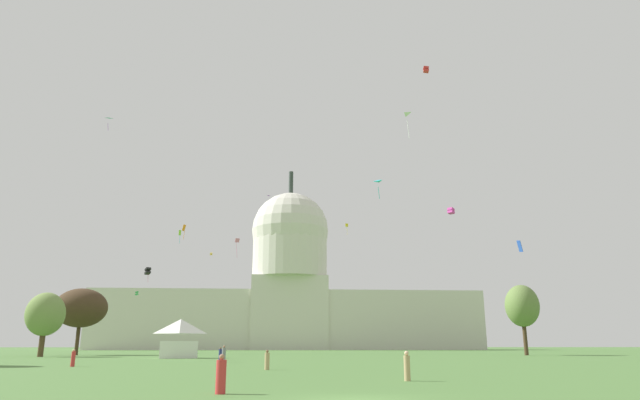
# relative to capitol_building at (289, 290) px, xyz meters

# --- Properties ---
(capitol_building) EXTENTS (146.86, 30.32, 70.55)m
(capitol_building) POSITION_rel_capitol_building_xyz_m (0.00, 0.00, 0.00)
(capitol_building) COLOR beige
(capitol_building) RESTS_ON ground_plane
(event_tent) EXTENTS (6.05, 5.05, 5.57)m
(event_tent) POSITION_rel_capitol_building_xyz_m (-18.61, -129.69, -19.70)
(event_tent) COLOR white
(event_tent) RESTS_ON ground_plane
(tree_west_far) EXTENTS (12.37, 11.75, 12.34)m
(tree_west_far) POSITION_rel_capitol_building_xyz_m (-41.77, -104.85, -13.87)
(tree_west_far) COLOR #42301E
(tree_west_far) RESTS_ON ground_plane
(tree_west_near) EXTENTS (8.88, 8.80, 10.26)m
(tree_west_near) POSITION_rel_capitol_building_xyz_m (-42.39, -119.18, -15.83)
(tree_west_near) COLOR #4C3823
(tree_west_near) RESTS_ON ground_plane
(tree_east_mid) EXTENTS (9.17, 9.77, 12.93)m
(tree_east_mid) POSITION_rel_capitol_building_xyz_m (41.76, -111.96, -13.56)
(tree_east_mid) COLOR #42301E
(tree_east_mid) RESTS_ON ground_plane
(person_tan_near_tent) EXTENTS (0.46, 0.46, 1.59)m
(person_tan_near_tent) POSITION_rel_capitol_building_xyz_m (2.76, -182.67, -21.78)
(person_tan_near_tent) COLOR tan
(person_tan_near_tent) RESTS_ON ground_plane
(person_red_back_left) EXTENTS (0.56, 0.56, 1.55)m
(person_red_back_left) POSITION_rel_capitol_building_xyz_m (-6.61, -190.04, -21.83)
(person_red_back_left) COLOR red
(person_red_back_left) RESTS_ON ground_plane
(person_grey_near_tree_west) EXTENTS (0.60, 0.60, 1.82)m
(person_grey_near_tree_west) POSITION_rel_capitol_building_xyz_m (-10.29, -149.54, -21.69)
(person_grey_near_tree_west) COLOR gray
(person_grey_near_tree_west) RESTS_ON ground_plane
(person_tan_near_tree_east) EXTENTS (0.53, 0.53, 1.52)m
(person_tan_near_tree_east) POSITION_rel_capitol_building_xyz_m (-5.13, -168.53, -21.83)
(person_tan_near_tree_east) COLOR tan
(person_tan_near_tree_east) RESTS_ON ground_plane
(person_red_back_right) EXTENTS (0.40, 0.40, 1.53)m
(person_red_back_right) POSITION_rel_capitol_building_xyz_m (-22.66, -160.85, -21.82)
(person_red_back_right) COLOR red
(person_red_back_right) RESTS_ON ground_plane
(person_navy_mid_center) EXTENTS (0.42, 0.42, 1.61)m
(person_navy_mid_center) POSITION_rel_capitol_building_xyz_m (-11.39, -142.19, -21.80)
(person_navy_mid_center) COLOR navy
(person_navy_mid_center) RESTS_ON ground_plane
(kite_orange_mid) EXTENTS (0.84, 0.46, 3.52)m
(kite_orange_mid) POSITION_rel_capitol_building_xyz_m (-26.15, -89.39, 4.99)
(kite_orange_mid) COLOR orange
(kite_cyan_mid) EXTENTS (1.18, 1.08, 2.39)m
(kite_cyan_mid) POSITION_rel_capitol_building_xyz_m (9.95, -138.53, 1.77)
(kite_cyan_mid) COLOR #33BCDB
(kite_violet_high) EXTENTS (1.19, 1.13, 0.34)m
(kite_violet_high) POSITION_rel_capitol_building_xyz_m (-7.71, -71.94, 17.84)
(kite_violet_high) COLOR purple
(kite_magenta_mid) EXTENTS (1.33, 1.32, 1.02)m
(kite_magenta_mid) POSITION_rel_capitol_building_xyz_m (24.43, -126.23, 1.19)
(kite_magenta_mid) COLOR #D1339E
(kite_blue_low) EXTENTS (0.60, 0.83, 1.32)m
(kite_blue_low) POSITION_rel_capitol_building_xyz_m (22.51, -155.11, -9.95)
(kite_blue_low) COLOR blue
(kite_black_low) EXTENTS (1.48, 1.50, 3.14)m
(kite_black_low) POSITION_rel_capitol_building_xyz_m (-31.87, -96.32, -5.63)
(kite_black_low) COLOR black
(kite_pink_mid) EXTENTS (1.07, 0.96, 4.39)m
(kite_pink_mid) POSITION_rel_capitol_building_xyz_m (-13.69, -92.94, 1.35)
(kite_pink_mid) COLOR pink
(kite_gold_mid) EXTENTS (0.85, 0.90, 1.02)m
(kite_gold_mid) POSITION_rel_capitol_building_xyz_m (-28.16, -20.85, 10.31)
(kite_gold_mid) COLOR gold
(kite_turquoise_high) EXTENTS (1.59, 1.11, 2.52)m
(kite_turquoise_high) POSITION_rel_capitol_building_xyz_m (-41.02, -103.15, 25.45)
(kite_turquoise_high) COLOR teal
(kite_red_high) EXTENTS (0.99, 0.94, 0.95)m
(kite_red_high) POSITION_rel_capitol_building_xyz_m (18.71, -135.58, 22.27)
(kite_red_high) COLOR red
(kite_yellow_high) EXTENTS (1.07, 1.04, 4.15)m
(kite_yellow_high) POSITION_rel_capitol_building_xyz_m (20.01, -21.40, 21.27)
(kite_yellow_high) COLOR yellow
(kite_lime_mid) EXTENTS (0.57, 0.45, 3.43)m
(kite_lime_mid) POSITION_rel_capitol_building_xyz_m (-29.64, -74.94, 6.65)
(kite_lime_mid) COLOR #8CD133
(kite_green_low) EXTENTS (0.87, 0.80, 1.13)m
(kite_green_low) POSITION_rel_capitol_building_xyz_m (-40.83, -67.91, -7.77)
(kite_green_low) COLOR green
(kite_white_mid) EXTENTS (1.18, 1.53, 3.94)m
(kite_white_mid) POSITION_rel_capitol_building_xyz_m (13.88, -139.54, 12.28)
(kite_white_mid) COLOR white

